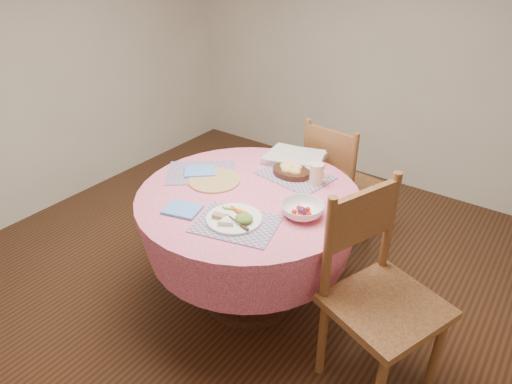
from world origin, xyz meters
TOP-DOWN VIEW (x-y plane):
  - ground at (0.00, 0.00)m, footprint 4.00×4.00m
  - room_envelope at (0.00, 0.00)m, footprint 4.01×4.01m
  - dining_table at (0.00, 0.00)m, footprint 1.24×1.24m
  - chair_right at (0.82, -0.09)m, footprint 0.60×0.62m
  - chair_back at (0.13, 0.85)m, footprint 0.48×0.46m
  - placemat_front at (0.13, -0.27)m, footprint 0.46×0.39m
  - placemat_left at (-0.38, 0.03)m, footprint 0.50×0.48m
  - placemat_back at (0.10, 0.33)m, footprint 0.44×0.36m
  - wicker_trivet at (-0.25, 0.00)m, footprint 0.30×0.30m
  - napkin_near at (-0.17, -0.34)m, footprint 0.21×0.18m
  - napkin_far at (-0.38, 0.03)m, footprint 0.23×0.22m
  - dinner_plate at (0.11, -0.26)m, footprint 0.28×0.28m
  - bread_bowl at (0.07, 0.32)m, footprint 0.23×0.23m
  - latte_mug at (0.25, 0.32)m, footprint 0.12×0.08m
  - fruit_bowl at (0.35, -0.02)m, footprint 0.24×0.24m
  - newspaper_stack at (-0.01, 0.50)m, footprint 0.40×0.34m

SIDE VIEW (x-z plane):
  - ground at x=0.00m, z-range 0.00..0.00m
  - chair_back at x=0.13m, z-range 0.02..0.97m
  - chair_right at x=0.82m, z-range 0.02..1.07m
  - dining_table at x=0.00m, z-range 0.18..0.93m
  - placemat_front at x=0.13m, z-range 0.75..0.76m
  - placemat_left at x=-0.38m, z-range 0.75..0.76m
  - placemat_back at x=0.10m, z-range 0.75..0.76m
  - wicker_trivet at x=-0.25m, z-range 0.75..0.76m
  - napkin_near at x=-0.17m, z-range 0.75..0.76m
  - napkin_far at x=-0.38m, z-range 0.76..0.77m
  - dinner_plate at x=0.11m, z-range 0.75..0.80m
  - newspaper_stack at x=-0.01m, z-range 0.76..0.80m
  - fruit_bowl at x=0.35m, z-range 0.75..0.82m
  - bread_bowl at x=0.07m, z-range 0.75..0.83m
  - latte_mug at x=0.25m, z-range 0.76..0.88m
  - room_envelope at x=0.00m, z-range 0.36..3.07m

